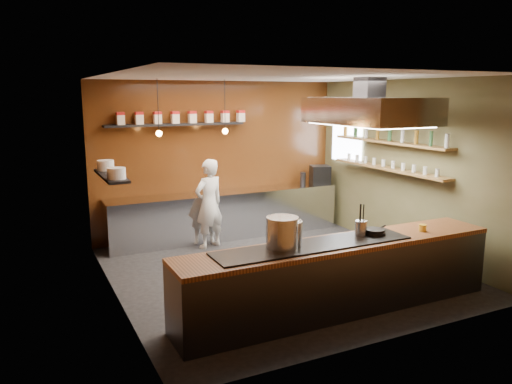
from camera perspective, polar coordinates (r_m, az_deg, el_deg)
floor at (r=7.98m, az=2.71°, el=-9.04°), size 5.00×5.00×0.00m
back_wall at (r=9.83m, az=-4.20°, el=3.80°), size 5.00×0.00×5.00m
left_wall at (r=6.77m, az=-16.09°, el=0.06°), size 0.00×5.00×5.00m
right_wall at (r=9.05m, az=16.86°, el=2.72°), size 0.00×5.00×5.00m
ceiling at (r=7.49m, az=2.92°, el=13.03°), size 5.00×5.00×0.00m
window_pane at (r=10.28m, az=10.34°, el=6.21°), size 0.00×1.00×1.00m
prep_counter at (r=9.72m, az=-3.39°, el=-2.57°), size 4.60×0.65×0.90m
pass_counter at (r=6.54m, az=9.52°, el=-9.46°), size 4.40×0.72×0.94m
tin_shelf at (r=9.34m, az=-9.12°, el=7.62°), size 2.60×0.26×0.04m
plate_shelf at (r=7.76m, az=-16.24°, el=1.80°), size 0.30×1.40×0.04m
bottle_shelf_upper at (r=9.12m, az=14.99°, el=5.54°), size 0.26×2.80×0.04m
bottle_shelf_lower at (r=9.17m, az=14.84°, el=2.61°), size 0.26×2.80×0.04m
extractor_hood at (r=7.88m, az=12.74°, el=9.09°), size 1.20×2.00×0.72m
pendant_left at (r=8.57m, az=-11.04°, el=6.93°), size 0.10×0.10×0.95m
pendant_right at (r=8.96m, az=-3.55°, el=7.28°), size 0.10×0.10×0.95m
storage_tins at (r=9.38m, az=-8.26°, el=8.46°), size 2.43×0.13×0.22m
plate_stacks at (r=7.75m, az=-16.28°, el=2.53°), size 0.26×1.16×0.16m
bottles at (r=9.11m, az=15.03°, el=6.41°), size 0.06×2.66×0.24m
wine_glasses at (r=9.16m, az=14.87°, el=3.14°), size 0.07×2.37×0.13m
stockpot_large at (r=5.96m, az=3.01°, el=-4.65°), size 0.47×0.47×0.38m
stockpot_small at (r=6.06m, az=3.76°, el=-4.75°), size 0.43×0.43×0.31m
utensil_crock at (r=6.63m, az=11.92°, el=-4.07°), size 0.17×0.17×0.20m
frying_pan at (r=6.75m, az=13.41°, el=-4.43°), size 0.43×0.28×0.07m
butter_jar at (r=7.15m, az=18.51°, el=-3.90°), size 0.13×0.13×0.09m
espresso_machine at (r=10.51m, az=7.33°, el=1.97°), size 0.48×0.47×0.38m
chef at (r=9.02m, az=-5.39°, el=-1.34°), size 0.68×0.55×1.62m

